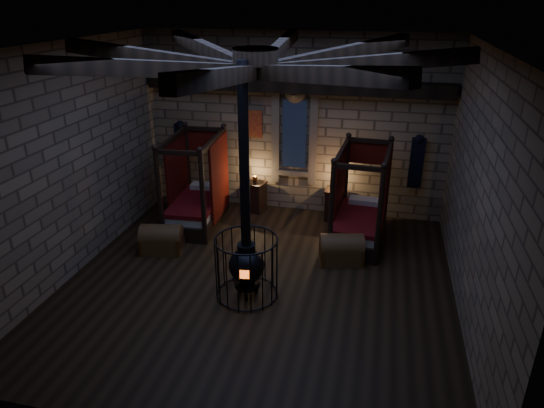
% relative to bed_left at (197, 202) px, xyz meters
% --- Properties ---
extents(room, '(7.02, 7.02, 4.29)m').
position_rel_bed_left_xyz_m(room, '(2.02, -2.12, 3.24)').
color(room, black).
rests_on(room, ground).
extents(bed_left, '(1.17, 2.03, 2.06)m').
position_rel_bed_left_xyz_m(bed_left, '(0.00, 0.00, 0.00)').
color(bed_left, black).
rests_on(bed_left, ground).
extents(bed_right, '(1.15, 2.00, 2.03)m').
position_rel_bed_left_xyz_m(bed_right, '(3.70, -0.03, -0.01)').
color(bed_right, black).
rests_on(bed_right, ground).
extents(trunk_left, '(0.92, 0.68, 0.61)m').
position_rel_bed_left_xyz_m(trunk_left, '(-0.22, -1.49, -0.24)').
color(trunk_left, brown).
rests_on(trunk_left, ground).
extents(trunk_right, '(0.94, 0.71, 0.62)m').
position_rel_bed_left_xyz_m(trunk_right, '(3.43, -1.09, -0.24)').
color(trunk_right, brown).
rests_on(trunk_right, ground).
extents(nightstand_left, '(0.56, 0.55, 0.91)m').
position_rel_bed_left_xyz_m(nightstand_left, '(1.14, 0.93, -0.12)').
color(nightstand_left, black).
rests_on(nightstand_left, ground).
extents(nightstand_right, '(0.49, 0.48, 0.83)m').
position_rel_bed_left_xyz_m(nightstand_right, '(3.09, 0.86, -0.12)').
color(nightstand_right, black).
rests_on(nightstand_right, ground).
extents(stove, '(1.10, 1.10, 4.05)m').
position_rel_bed_left_xyz_m(stove, '(1.93, -2.63, 0.15)').
color(stove, black).
rests_on(stove, ground).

